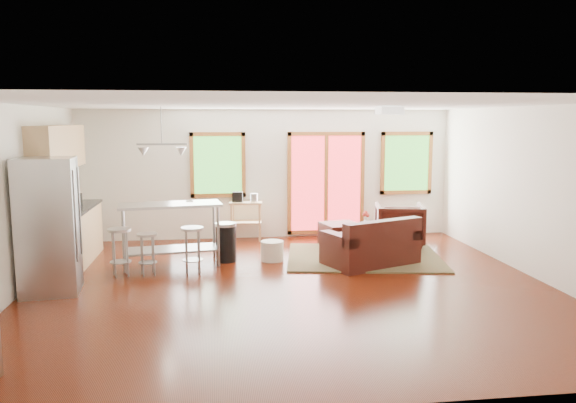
{
  "coord_description": "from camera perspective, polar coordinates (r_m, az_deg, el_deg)",
  "views": [
    {
      "loc": [
        -1.05,
        -7.78,
        2.38
      ],
      "look_at": [
        0.0,
        0.3,
        1.2
      ],
      "focal_mm": 35.0,
      "sensor_mm": 36.0,
      "label": 1
    }
  ],
  "objects": [
    {
      "name": "floor",
      "position": [
        8.21,
        0.27,
        -8.69
      ],
      "size": [
        7.5,
        7.0,
        0.02
      ],
      "primitive_type": "cube",
      "color": "#350E04",
      "rests_on": "ground"
    },
    {
      "name": "ceiling",
      "position": [
        7.86,
        0.29,
        9.91
      ],
      "size": [
        7.5,
        7.0,
        0.02
      ],
      "primitive_type": "cube",
      "color": "white",
      "rests_on": "ground"
    },
    {
      "name": "back_wall",
      "position": [
        11.4,
        -2.09,
        2.8
      ],
      "size": [
        7.5,
        0.02,
        2.6
      ],
      "primitive_type": "cube",
      "color": "white",
      "rests_on": "ground"
    },
    {
      "name": "left_wall",
      "position": [
        8.31,
        -26.35,
        -0.09
      ],
      "size": [
        0.02,
        7.0,
        2.6
      ],
      "primitive_type": "cube",
      "color": "white",
      "rests_on": "ground"
    },
    {
      "name": "right_wall",
      "position": [
        9.22,
        24.13,
        0.78
      ],
      "size": [
        0.02,
        7.0,
        2.6
      ],
      "primitive_type": "cube",
      "color": "white",
      "rests_on": "ground"
    },
    {
      "name": "front_wall",
      "position": [
        4.53,
        6.26,
        -5.62
      ],
      "size": [
        7.5,
        0.02,
        2.6
      ],
      "primitive_type": "cube",
      "color": "white",
      "rests_on": "ground"
    },
    {
      "name": "window_left",
      "position": [
        11.28,
        -7.14,
        3.7
      ],
      "size": [
        1.1,
        0.05,
        1.3
      ],
      "color": "#296220",
      "rests_on": "back_wall"
    },
    {
      "name": "french_doors",
      "position": [
        11.54,
        3.89,
        1.86
      ],
      "size": [
        1.6,
        0.05,
        2.1
      ],
      "color": "red",
      "rests_on": "back_wall"
    },
    {
      "name": "window_right",
      "position": [
        11.95,
        11.94,
        3.84
      ],
      "size": [
        1.1,
        0.05,
        1.3
      ],
      "color": "#296220",
      "rests_on": "back_wall"
    },
    {
      "name": "rug",
      "position": [
        9.93,
        7.73,
        -5.63
      ],
      "size": [
        2.93,
        2.43,
        0.03
      ],
      "primitive_type": "cube",
      "rotation": [
        0.0,
        0.0,
        -0.16
      ],
      "color": "#3B5534",
      "rests_on": "floor"
    },
    {
      "name": "loveseat",
      "position": [
        9.42,
        8.52,
        -4.53
      ],
      "size": [
        1.7,
        1.35,
        0.79
      ],
      "rotation": [
        0.0,
        0.0,
        0.4
      ],
      "color": "black",
      "rests_on": "floor"
    },
    {
      "name": "coffee_table",
      "position": [
        10.16,
        8.59,
        -3.45
      ],
      "size": [
        1.11,
        0.86,
        0.39
      ],
      "rotation": [
        0.0,
        0.0,
        -0.31
      ],
      "color": "#35180B",
      "rests_on": "floor"
    },
    {
      "name": "armchair",
      "position": [
        10.9,
        11.25,
        -2.12
      ],
      "size": [
        1.03,
        0.99,
        0.9
      ],
      "primitive_type": "imported",
      "rotation": [
        0.0,
        0.0,
        2.93
      ],
      "color": "black",
      "rests_on": "floor"
    },
    {
      "name": "ottoman",
      "position": [
        10.74,
        5.37,
        -3.38
      ],
      "size": [
        0.81,
        0.81,
        0.44
      ],
      "primitive_type": "cube",
      "rotation": [
        0.0,
        0.0,
        0.24
      ],
      "color": "black",
      "rests_on": "floor"
    },
    {
      "name": "pouf",
      "position": [
        9.63,
        -1.62,
        -5.03
      ],
      "size": [
        0.47,
        0.47,
        0.34
      ],
      "primitive_type": "cylinder",
      "rotation": [
        0.0,
        0.0,
        -0.24
      ],
      "color": "beige",
      "rests_on": "floor"
    },
    {
      "name": "vase",
      "position": [
        10.4,
        7.91,
        -2.13
      ],
      "size": [
        0.21,
        0.22,
        0.33
      ],
      "rotation": [
        0.0,
        0.0,
        -0.1
      ],
      "color": "silver",
      "rests_on": "coffee_table"
    },
    {
      "name": "book",
      "position": [
        10.32,
        9.9,
        -2.23
      ],
      "size": [
        0.19,
        0.03,
        0.26
      ],
      "primitive_type": "imported",
      "rotation": [
        0.0,
        0.0,
        -0.01
      ],
      "color": "brown",
      "rests_on": "coffee_table"
    },
    {
      "name": "cabinets",
      "position": [
        9.9,
        -21.56,
        -0.78
      ],
      "size": [
        0.64,
        2.24,
        2.3
      ],
      "color": "tan",
      "rests_on": "floor"
    },
    {
      "name": "refrigerator",
      "position": [
        8.4,
        -23.09,
        -2.29
      ],
      "size": [
        0.83,
        0.8,
        1.88
      ],
      "rotation": [
        0.0,
        0.0,
        0.1
      ],
      "color": "#B7BABC",
      "rests_on": "floor"
    },
    {
      "name": "island",
      "position": [
        9.39,
        -11.85,
        -2.16
      ],
      "size": [
        1.72,
        0.88,
        1.04
      ],
      "rotation": [
        0.0,
        0.0,
        0.14
      ],
      "color": "#B7BABC",
      "rests_on": "floor"
    },
    {
      "name": "cup",
      "position": [
        9.53,
        -9.96,
        -0.12
      ],
      "size": [
        0.15,
        0.13,
        0.13
      ],
      "primitive_type": "imported",
      "rotation": [
        0.0,
        0.0,
        -0.27
      ],
      "color": "white",
      "rests_on": "island"
    },
    {
      "name": "bar_stool_a",
      "position": [
        8.97,
        -16.73,
        -3.84
      ],
      "size": [
        0.44,
        0.44,
        0.75
      ],
      "rotation": [
        0.0,
        0.0,
        0.29
      ],
      "color": "#B7BABC",
      "rests_on": "floor"
    },
    {
      "name": "bar_stool_b",
      "position": [
        8.94,
        -14.11,
        -4.22
      ],
      "size": [
        0.38,
        0.38,
        0.66
      ],
      "rotation": [
        0.0,
        0.0,
        0.24
      ],
      "color": "#B7BABC",
      "rests_on": "floor"
    },
    {
      "name": "bar_stool_c",
      "position": [
        8.84,
        -9.69,
        -3.81
      ],
      "size": [
        0.39,
        0.39,
        0.74
      ],
      "rotation": [
        0.0,
        0.0,
        0.12
      ],
      "color": "#B7BABC",
      "rests_on": "floor"
    },
    {
      "name": "trash_can",
      "position": [
        9.61,
        -6.31,
        -4.1
      ],
      "size": [
        0.37,
        0.37,
        0.66
      ],
      "rotation": [
        0.0,
        0.0,
        -0.02
      ],
      "color": "black",
      "rests_on": "floor"
    },
    {
      "name": "kitchen_cart",
      "position": [
        11.2,
        -4.4,
        -0.57
      ],
      "size": [
        0.68,
        0.48,
        0.98
      ],
      "rotation": [
        0.0,
        0.0,
        -0.12
      ],
      "color": "tan",
      "rests_on": "floor"
    },
    {
      "name": "ceiling_flush",
      "position": [
        8.8,
        10.27,
        9.08
      ],
      "size": [
        0.35,
        0.35,
        0.12
      ],
      "primitive_type": "cube",
      "color": "white",
      "rests_on": "ceiling"
    },
    {
      "name": "pendant_light",
      "position": [
        9.34,
        -12.67,
        5.08
      ],
      "size": [
        0.8,
        0.18,
        0.79
      ],
      "color": "gray",
      "rests_on": "ceiling"
    }
  ]
}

